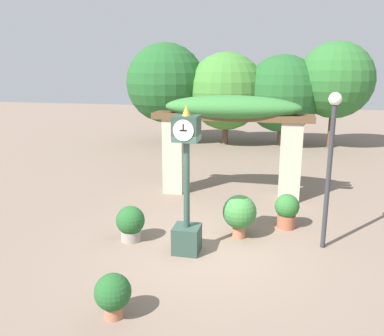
# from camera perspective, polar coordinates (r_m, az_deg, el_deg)

# --- Properties ---
(ground_plane) EXTENTS (60.00, 60.00, 0.00)m
(ground_plane) POSITION_cam_1_polar(r_m,az_deg,el_deg) (8.85, 2.07, -11.35)
(ground_plane) COLOR #7F6B5B
(pedestal_clock) EXTENTS (0.55, 0.55, 3.09)m
(pedestal_clock) POSITION_cam_1_polar(r_m,az_deg,el_deg) (8.25, -0.76, -3.24)
(pedestal_clock) COLOR #2D473D
(pedestal_clock) RESTS_ON ground
(pergola) EXTENTS (4.64, 1.20, 2.99)m
(pergola) POSITION_cam_1_polar(r_m,az_deg,el_deg) (11.87, 5.55, 6.14)
(pergola) COLOR #BCB299
(pergola) RESTS_ON ground
(potted_plant_near_left) EXTENTS (0.77, 0.77, 0.99)m
(potted_plant_near_left) POSITION_cam_1_polar(r_m,az_deg,el_deg) (9.27, 6.68, -6.29)
(potted_plant_near_left) COLOR #B26B4C
(potted_plant_near_left) RESTS_ON ground
(potted_plant_near_right) EXTENTS (0.64, 0.64, 0.80)m
(potted_plant_near_right) POSITION_cam_1_polar(r_m,az_deg,el_deg) (9.20, -8.63, -7.58)
(potted_plant_near_right) COLOR gray
(potted_plant_near_right) RESTS_ON ground
(potted_plant_far_left) EXTENTS (0.58, 0.58, 0.73)m
(potted_plant_far_left) POSITION_cam_1_polar(r_m,az_deg,el_deg) (6.66, -11.05, -16.91)
(potted_plant_far_left) COLOR #B26B4C
(potted_plant_far_left) RESTS_ON ground
(potted_plant_far_right) EXTENTS (0.59, 0.59, 0.84)m
(potted_plant_far_right) POSITION_cam_1_polar(r_m,az_deg,el_deg) (10.04, 13.17, -5.72)
(potted_plant_far_right) COLOR #9E563D
(potted_plant_far_right) RESTS_ON ground
(lamp_post) EXTENTS (0.26, 0.26, 3.31)m
(lamp_post) POSITION_cam_1_polar(r_m,az_deg,el_deg) (8.73, 18.89, 2.32)
(lamp_post) COLOR #333338
(lamp_post) RESTS_ON ground
(tree_line) EXTENTS (11.63, 4.08, 4.89)m
(tree_line) POSITION_cam_1_polar(r_m,az_deg,el_deg) (19.87, 7.27, 11.19)
(tree_line) COLOR brown
(tree_line) RESTS_ON ground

